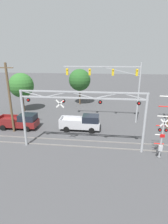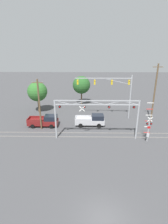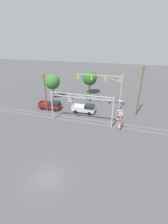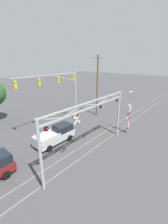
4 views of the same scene
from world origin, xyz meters
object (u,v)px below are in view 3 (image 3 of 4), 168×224
pickup_truck_following (51,105)px  crossing_signal_mast (120,121)px  traffic_signal_span (109,85)px  background_tree_far_left_verge (90,78)px  utility_pole_left (46,93)px  utility_pole_right (140,91)px  pickup_truck_lead (85,108)px  background_tree_beyond_span (52,82)px  crossing_gantry (81,104)px

pickup_truck_following → crossing_signal_mast: bearing=-17.9°
traffic_signal_span → background_tree_far_left_verge: bearing=126.8°
traffic_signal_span → utility_pole_left: bearing=-158.9°
traffic_signal_span → utility_pole_right: size_ratio=1.00×
pickup_truck_following → utility_pole_left: size_ratio=0.61×
traffic_signal_span → pickup_truck_lead: size_ratio=2.05×
background_tree_beyond_span → background_tree_far_left_verge: background_tree_far_left_verge is taller
background_tree_far_left_verge → crossing_signal_mast: bearing=-61.1°
background_tree_beyond_span → crossing_signal_mast: bearing=-33.3°
traffic_signal_span → background_tree_far_left_verge: size_ratio=1.53×
utility_pole_left → utility_pole_right: 20.81m
crossing_gantry → utility_pole_right: (10.99, 6.96, 1.35)m
crossing_gantry → background_tree_far_left_verge: 18.40m
background_tree_beyond_span → background_tree_far_left_verge: size_ratio=0.95×
crossing_signal_mast → pickup_truck_lead: 10.23m
utility_pole_left → background_tree_beyond_span: 9.19m
crossing_signal_mast → pickup_truck_following: size_ratio=1.15×
crossing_signal_mast → background_tree_far_left_verge: 21.97m
traffic_signal_span → utility_pole_right: 6.93m
pickup_truck_lead → background_tree_beyond_span: background_tree_beyond_span is taller
pickup_truck_following → utility_pole_left: (-0.41, -1.14, 3.53)m
traffic_signal_span → background_tree_far_left_verge: 11.91m
crossing_signal_mast → background_tree_beyond_span: background_tree_beyond_span is taller
traffic_signal_span → crossing_signal_mast: bearing=-70.4°
utility_pole_left → background_tree_beyond_span: size_ratio=1.29×
crossing_signal_mast → background_tree_beyond_span: bearing=146.7°
crossing_signal_mast → background_tree_far_left_verge: bearing=118.9°
crossing_signal_mast → utility_pole_right: bearing=67.3°
utility_pole_left → crossing_gantry: bearing=-19.5°
pickup_truck_lead → utility_pole_right: size_ratio=0.49×
pickup_truck_lead → pickup_truck_following: (-8.49, -0.51, 0.00)m
crossing_signal_mast → traffic_signal_span: (-3.41, 9.58, 3.97)m
crossing_gantry → pickup_truck_lead: crossing_gantry is taller
background_tree_far_left_verge → traffic_signal_span: bearing=-53.2°
pickup_truck_following → utility_pole_left: bearing=-109.6°
background_tree_beyond_span → background_tree_far_left_verge: (9.36, 6.03, 0.31)m
traffic_signal_span → utility_pole_left: utility_pole_left is taller
crossing_gantry → background_tree_far_left_verge: size_ratio=1.78×
crossing_gantry → crossing_signal_mast: size_ratio=2.06×
utility_pole_right → background_tree_beyond_span: utility_pole_right is taller
background_tree_far_left_verge → pickup_truck_lead: bearing=-80.4°
background_tree_beyond_span → background_tree_far_left_verge: 11.14m
utility_pole_left → traffic_signal_span: bearing=21.1°
background_tree_beyond_span → traffic_signal_span: bearing=-11.9°
utility_pole_right → background_tree_far_left_verge: 17.80m
crossing_signal_mast → traffic_signal_span: bearing=109.6°
pickup_truck_lead → utility_pole_left: bearing=-169.5°
crossing_signal_mast → background_tree_beyond_span: size_ratio=0.91×
utility_pole_right → background_tree_far_left_verge: utility_pole_right is taller
utility_pole_right → crossing_signal_mast: bearing=-112.7°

